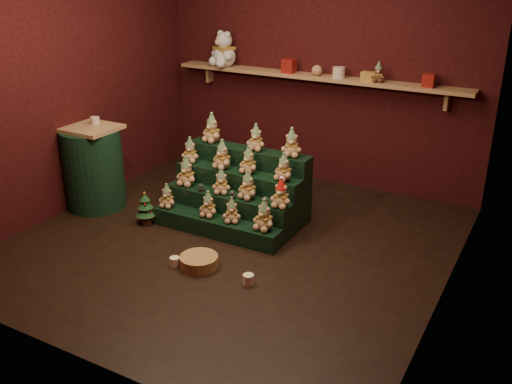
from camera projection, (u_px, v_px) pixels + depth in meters
The scene contains 41 objects.
ground at pixel (232, 242), 5.58m from camera, with size 4.00×4.00×0.00m, color black.
back_wall at pixel (321, 66), 6.70m from camera, with size 4.00×0.10×2.80m, color black.
front_wall at pixel (50, 173), 3.39m from camera, with size 4.00×0.10×2.80m, color black.
left_wall at pixel (63, 79), 5.97m from camera, with size 0.10×4.00×2.80m, color black.
right_wall at pixel (471, 134), 4.13m from camera, with size 0.10×4.00×2.80m, color black.
back_shelf at pixel (314, 77), 6.60m from camera, with size 3.60×0.26×0.24m.
riser_tier_front at pixel (216, 227), 5.70m from camera, with size 1.40×0.22×0.18m, color black.
riser_tier_midfront at pixel (227, 210), 5.84m from camera, with size 1.40×0.22×0.36m, color black.
riser_tier_midback at pixel (238, 195), 5.99m from camera, with size 1.40×0.22×0.54m, color black.
riser_tier_back at pixel (248, 180), 6.13m from camera, with size 1.40×0.22×0.72m, color black.
teddy_0 at pixel (167, 196), 5.88m from camera, with size 0.18×0.16×0.25m, color tan, non-canonical shape.
teddy_1 at pixel (208, 204), 5.67m from camera, with size 0.19×0.17×0.26m, color tan, non-canonical shape.
teddy_2 at pixel (232, 210), 5.55m from camera, with size 0.18×0.16×0.25m, color tan, non-canonical shape.
teddy_3 at pixel (264, 215), 5.38m from camera, with size 0.22×0.20×0.30m, color tan, non-canonical shape.
teddy_4 at pixel (186, 171), 5.95m from camera, with size 0.22×0.20×0.31m, color tan, non-canonical shape.
teddy_5 at pixel (221, 181), 5.75m from camera, with size 0.19×0.17×0.26m, color tan, non-canonical shape.
teddy_6 at pixel (248, 185), 5.63m from camera, with size 0.21×0.19×0.29m, color tan, non-canonical shape.
teddy_7 at pixel (281, 193), 5.43m from camera, with size 0.21×0.18×0.29m, color tan, non-canonical shape.
teddy_8 at pixel (190, 150), 6.10m from camera, with size 0.19×0.17×0.27m, color tan, non-canonical shape.
teddy_9 at pixel (222, 155), 5.90m from camera, with size 0.22×0.19×0.30m, color tan, non-canonical shape.
teddy_10 at pixel (249, 160), 5.78m from camera, with size 0.20×0.18×0.28m, color tan, non-canonical shape.
teddy_11 at pixel (284, 167), 5.59m from camera, with size 0.20×0.18×0.28m, color tan, non-canonical shape.
teddy_12 at pixel (212, 128), 6.15m from camera, with size 0.22×0.20×0.31m, color tan, non-canonical shape.
teddy_13 at pixel (256, 138), 5.89m from camera, with size 0.20×0.18×0.27m, color tan, non-canonical shape.
teddy_14 at pixel (292, 143), 5.71m from camera, with size 0.21×0.19×0.29m, color tan, non-canonical shape.
snow_globe_a at pixel (201, 187), 5.83m from camera, with size 0.06×0.06×0.09m.
snow_globe_b at pixel (232, 194), 5.67m from camera, with size 0.06×0.06×0.08m.
snow_globe_c at pixel (265, 201), 5.50m from camera, with size 0.07×0.07×0.09m.
side_table at pixel (94, 167), 6.23m from camera, with size 0.64×0.64×0.92m.
table_ornament at pixel (95, 120), 6.11m from camera, with size 0.10×0.10×0.08m, color beige.
mini_christmas_tree at pixel (145, 208), 5.91m from camera, with size 0.22×0.22×0.37m.
mug_left at pixel (175, 262), 5.14m from camera, with size 0.09×0.09×0.09m, color beige.
mug_right at pixel (248, 280), 4.85m from camera, with size 0.09×0.09×0.09m, color beige.
wicker_basket at pixel (199, 262), 5.12m from camera, with size 0.35×0.35×0.11m, color #9F7140.
white_bear at pixel (224, 44), 7.00m from camera, with size 0.39×0.35×0.54m, color silver, non-canonical shape.
brown_bear at pixel (378, 72), 6.18m from camera, with size 0.15×0.14×0.21m, color #4F2C1A, non-canonical shape.
gift_tin_red_a at pixel (289, 66), 6.68m from camera, with size 0.14×0.14×0.16m, color maroon.
gift_tin_cream at pixel (339, 73), 6.41m from camera, with size 0.14×0.14×0.12m, color beige.
gift_tin_red_b at pixel (429, 80), 5.96m from camera, with size 0.12×0.12×0.14m, color maroon.
shelf_plush_ball at pixel (317, 70), 6.53m from camera, with size 0.12×0.12×0.12m, color tan.
scarf_gift_box at pixel (369, 76), 6.26m from camera, with size 0.16×0.10×0.10m, color orange.
Camera 1 is at (2.61, -4.23, 2.60)m, focal length 40.00 mm.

